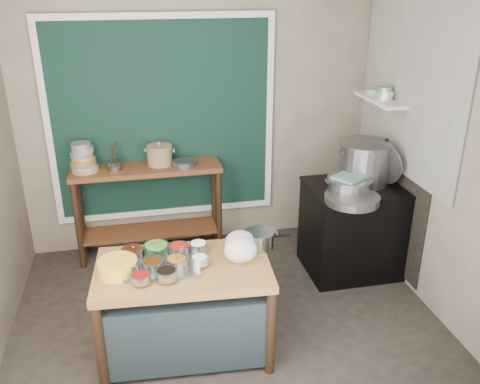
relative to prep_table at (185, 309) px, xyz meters
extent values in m
cube|color=#2F2924|center=(0.37, 0.30, -0.39)|extent=(3.50, 3.00, 0.02)
cube|color=gray|center=(0.37, 1.81, 1.02)|extent=(3.50, 0.02, 2.80)
cube|color=gray|center=(2.13, 0.30, 1.02)|extent=(0.02, 3.00, 2.80)
cube|color=black|center=(0.02, 1.77, 0.98)|extent=(2.10, 0.02, 1.90)
cube|color=#B2B2AA|center=(2.11, 0.85, 1.48)|extent=(0.02, 1.70, 1.70)
cube|color=black|center=(2.11, 0.95, 0.32)|extent=(0.01, 1.30, 1.30)
cube|color=beige|center=(2.00, 1.15, 1.23)|extent=(0.22, 0.70, 0.03)
cube|color=olive|center=(0.00, 0.00, 0.00)|extent=(1.30, 0.80, 0.75)
cube|color=brown|center=(-0.18, 1.58, 0.10)|extent=(1.45, 0.40, 0.95)
cube|color=black|center=(1.72, 0.85, 0.05)|extent=(0.90, 0.68, 0.85)
cube|color=black|center=(1.72, 0.85, 0.49)|extent=(0.92, 0.69, 0.03)
cube|color=gray|center=(-0.14, 0.02, 0.39)|extent=(0.55, 0.42, 0.02)
cylinder|color=silver|center=(0.12, -0.03, 0.43)|extent=(0.13, 0.13, 0.06)
cylinder|color=gray|center=(-0.30, -0.18, 0.43)|extent=(0.13, 0.13, 0.06)
cylinder|color=gray|center=(-0.39, -0.02, 0.43)|extent=(0.17, 0.17, 0.07)
cylinder|color=gray|center=(-0.17, 0.17, 0.44)|extent=(0.19, 0.19, 0.08)
cylinder|color=gray|center=(-0.13, -0.17, 0.43)|extent=(0.15, 0.15, 0.06)
cylinder|color=gray|center=(-0.21, -0.03, 0.43)|extent=(0.16, 0.16, 0.07)
cylinder|color=gray|center=(-0.35, 0.16, 0.43)|extent=(0.16, 0.16, 0.07)
cylinder|color=gray|center=(-0.04, -0.03, 0.43)|extent=(0.15, 0.15, 0.06)
cylinder|color=gray|center=(0.14, 0.16, 0.43)|extent=(0.13, 0.13, 0.06)
cylinder|color=gray|center=(-0.01, 0.15, 0.43)|extent=(0.15, 0.15, 0.06)
cylinder|color=gold|center=(-0.45, 0.00, 0.43)|extent=(0.32, 0.32, 0.11)
ellipsoid|color=white|center=(0.42, -0.02, 0.47)|extent=(0.27, 0.24, 0.18)
ellipsoid|color=white|center=(0.44, 0.11, 0.46)|extent=(0.24, 0.21, 0.17)
cylinder|color=tan|center=(-0.76, 1.58, 0.60)|extent=(0.25, 0.25, 0.05)
cylinder|color=gray|center=(-0.76, 1.58, 0.65)|extent=(0.24, 0.24, 0.05)
cylinder|color=gold|center=(-0.76, 1.58, 0.69)|extent=(0.22, 0.22, 0.05)
cylinder|color=gray|center=(-0.76, 1.58, 0.74)|extent=(0.21, 0.21, 0.05)
cylinder|color=tan|center=(-0.76, 1.58, 0.79)|extent=(0.20, 0.20, 0.05)
cylinder|color=gray|center=(-0.76, 1.58, 0.83)|extent=(0.18, 0.18, 0.05)
cylinder|color=gray|center=(-0.47, 1.56, 0.62)|extent=(0.16, 0.16, 0.09)
cylinder|color=gray|center=(0.19, 1.52, 0.60)|extent=(0.29, 0.29, 0.06)
cylinder|color=gray|center=(1.93, 0.86, 0.72)|extent=(0.29, 0.45, 0.44)
cube|color=#4D8573|center=(1.58, 0.73, 0.65)|extent=(0.37, 0.35, 0.02)
cylinder|color=gray|center=(1.51, 0.52, 0.54)|extent=(0.47, 0.47, 0.06)
cylinder|color=silver|center=(2.00, 1.08, 1.26)|extent=(0.15, 0.15, 0.04)
cylinder|color=silver|center=(2.00, 1.08, 1.30)|extent=(0.14, 0.14, 0.04)
cylinder|color=gray|center=(2.00, 1.08, 1.34)|extent=(0.13, 0.13, 0.04)
cylinder|color=gray|center=(2.00, 1.31, 1.27)|extent=(0.16, 0.16, 0.05)
camera|label=1|loc=(-0.25, -3.15, 2.29)|focal=38.00mm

